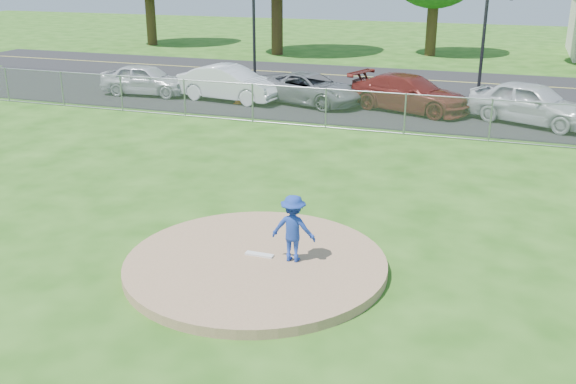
% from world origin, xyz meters
% --- Properties ---
extents(ground, '(120.00, 120.00, 0.00)m').
position_xyz_m(ground, '(0.00, 10.00, 0.00)').
color(ground, '#215111').
rests_on(ground, ground).
extents(pitchers_mound, '(5.40, 5.40, 0.20)m').
position_xyz_m(pitchers_mound, '(0.00, 0.00, 0.10)').
color(pitchers_mound, '#967252').
rests_on(pitchers_mound, ground).
extents(pitching_rubber, '(0.60, 0.15, 0.04)m').
position_xyz_m(pitching_rubber, '(0.00, 0.20, 0.22)').
color(pitching_rubber, white).
rests_on(pitching_rubber, pitchers_mound).
extents(chain_link_fence, '(40.00, 0.06, 1.50)m').
position_xyz_m(chain_link_fence, '(0.00, 12.00, 0.75)').
color(chain_link_fence, gray).
rests_on(chain_link_fence, ground).
extents(parking_lot, '(50.00, 8.00, 0.01)m').
position_xyz_m(parking_lot, '(0.00, 16.50, 0.01)').
color(parking_lot, black).
rests_on(parking_lot, ground).
extents(street, '(60.00, 7.00, 0.01)m').
position_xyz_m(street, '(0.00, 24.00, 0.00)').
color(street, black).
rests_on(street, ground).
extents(traffic_signal_left, '(1.28, 0.20, 5.60)m').
position_xyz_m(traffic_signal_left, '(-8.76, 22.00, 3.36)').
color(traffic_signal_left, black).
rests_on(traffic_signal_left, ground).
extents(pitcher, '(0.93, 0.57, 1.40)m').
position_xyz_m(pitcher, '(0.73, 0.24, 0.90)').
color(pitcher, '#1C399B').
rests_on(pitcher, pitchers_mound).
extents(traffic_cone, '(0.34, 0.34, 0.67)m').
position_xyz_m(traffic_cone, '(-6.93, 14.99, 0.35)').
color(traffic_cone, '#E2600B').
rests_on(traffic_cone, parking_lot).
extents(parked_car_silver, '(4.38, 2.01, 1.46)m').
position_xyz_m(parked_car_silver, '(-11.88, 15.42, 0.74)').
color(parked_car_silver, silver).
rests_on(parked_car_silver, parking_lot).
extents(parked_car_white, '(4.99, 2.33, 1.58)m').
position_xyz_m(parked_car_white, '(-7.56, 15.50, 0.80)').
color(parked_car_white, white).
rests_on(parked_car_white, parking_lot).
extents(parked_car_gray, '(5.36, 3.66, 1.36)m').
position_xyz_m(parked_car_gray, '(-3.89, 16.00, 0.69)').
color(parked_car_gray, slate).
rests_on(parked_car_gray, parking_lot).
extents(parked_car_darkred, '(5.62, 3.66, 1.52)m').
position_xyz_m(parked_car_darkred, '(0.52, 16.00, 0.77)').
color(parked_car_darkred, maroon).
rests_on(parked_car_darkred, parking_lot).
extents(parked_car_pearl, '(5.17, 3.77, 1.64)m').
position_xyz_m(parked_car_pearl, '(5.36, 15.26, 0.83)').
color(parked_car_pearl, silver).
rests_on(parked_car_pearl, parking_lot).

